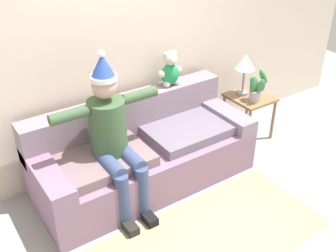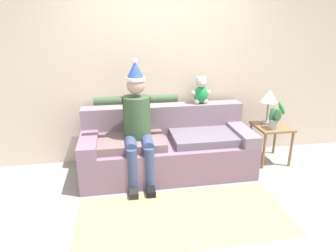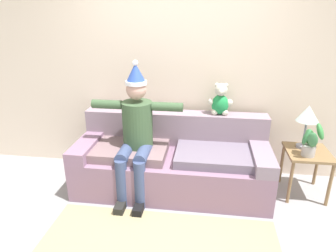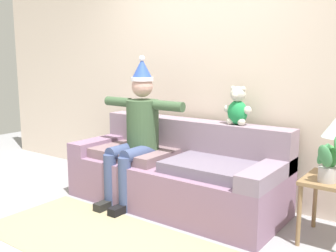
{
  "view_description": "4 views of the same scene",
  "coord_description": "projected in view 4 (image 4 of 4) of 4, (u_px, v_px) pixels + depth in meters",
  "views": [
    {
      "loc": [
        -1.69,
        -1.93,
        2.63
      ],
      "look_at": [
        0.14,
        0.77,
        0.72
      ],
      "focal_mm": 42.88,
      "sensor_mm": 36.0,
      "label": 1
    },
    {
      "loc": [
        -0.61,
        -2.56,
        1.91
      ],
      "look_at": [
        -0.02,
        0.83,
        0.7
      ],
      "focal_mm": 31.52,
      "sensor_mm": 36.0,
      "label": 2
    },
    {
      "loc": [
        0.38,
        -2.15,
        2.01
      ],
      "look_at": [
        -0.04,
        0.94,
        0.81
      ],
      "focal_mm": 32.23,
      "sensor_mm": 36.0,
      "label": 3
    },
    {
      "loc": [
        2.19,
        -2.1,
        1.47
      ],
      "look_at": [
        -0.01,
        0.89,
        0.84
      ],
      "focal_mm": 41.07,
      "sensor_mm": 36.0,
      "label": 4
    }
  ],
  "objects": [
    {
      "name": "ground_plane",
      "position": [
        106.0,
        240.0,
        3.2
      ],
      "size": [
        10.0,
        10.0,
        0.0
      ],
      "primitive_type": "plane",
      "color": "gray"
    },
    {
      "name": "back_wall",
      "position": [
        205.0,
        72.0,
        4.2
      ],
      "size": [
        7.0,
        0.1,
        2.7
      ],
      "primitive_type": "cube",
      "color": "beige",
      "rests_on": "ground_plane"
    },
    {
      "name": "couch",
      "position": [
        177.0,
        173.0,
        3.95
      ],
      "size": [
        2.21,
        0.9,
        0.85
      ],
      "color": "slate",
      "rests_on": "ground_plane"
    },
    {
      "name": "person_seated",
      "position": [
        137.0,
        129.0,
        3.97
      ],
      "size": [
        1.02,
        0.77,
        1.52
      ],
      "color": "#3B5537",
      "rests_on": "ground_plane"
    },
    {
      "name": "teddy_bear",
      "position": [
        237.0,
        107.0,
        3.74
      ],
      "size": [
        0.29,
        0.17,
        0.38
      ],
      "color": "#1F8944",
      "rests_on": "couch"
    },
    {
      "name": "side_table",
      "position": [
        335.0,
        190.0,
        3.08
      ],
      "size": [
        0.47,
        0.5,
        0.54
      ],
      "color": "olive",
      "rests_on": "ground_plane"
    },
    {
      "name": "potted_plant",
      "position": [
        329.0,
        161.0,
        2.96
      ],
      "size": [
        0.25,
        0.24,
        0.4
      ],
      "color": "#B2ACAA",
      "rests_on": "side_table"
    },
    {
      "name": "area_rug",
      "position": [
        103.0,
        240.0,
        3.17
      ],
      "size": [
        2.2,
        1.0,
        0.01
      ],
      "primitive_type": "cube",
      "color": "tan",
      "rests_on": "ground_plane"
    }
  ]
}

